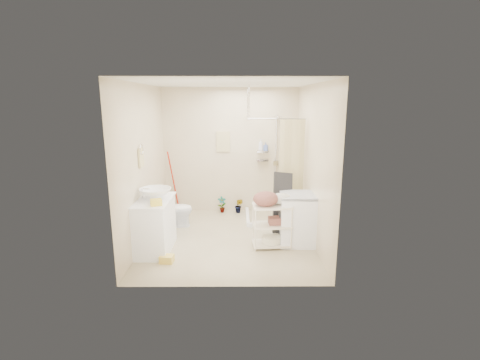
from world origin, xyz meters
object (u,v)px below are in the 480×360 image
Objects in this scene: vanity at (155,225)px; washing_machine at (297,219)px; toilet at (175,209)px; laundry_rack at (272,222)px.

vanity is 2.32m from washing_machine.
toilet is 2.00m from laundry_rack.
toilet is (0.12, 1.08, -0.09)m from vanity.
toilet is 0.78× the size of laundry_rack.
toilet is 0.78× the size of washing_machine.
washing_machine is at bearing 17.01° from laundry_rack.
laundry_rack reaches higher than toilet.
vanity is 1.09m from toilet.
laundry_rack reaches higher than washing_machine.
vanity is at bearing 179.65° from laundry_rack.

